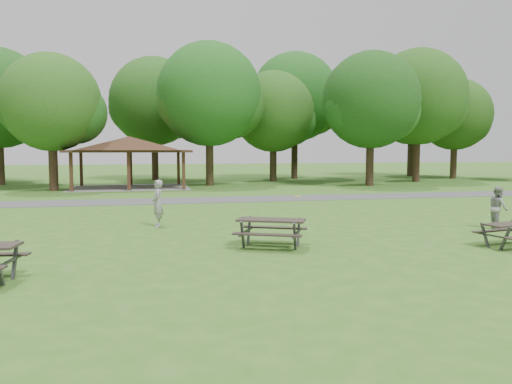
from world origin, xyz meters
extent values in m
plane|color=#35651C|center=(0.00, 0.00, 0.00)|extent=(160.00, 160.00, 0.00)
cube|color=#474749|center=(0.00, 14.00, 0.01)|extent=(120.00, 3.20, 0.02)
cube|color=#352013|center=(-7.70, 21.30, 1.30)|extent=(0.22, 0.22, 2.60)
cube|color=#3C2015|center=(-7.70, 26.70, 1.30)|extent=(0.22, 0.22, 2.60)
cube|color=#3B1F15|center=(-4.00, 21.30, 1.30)|extent=(0.22, 0.22, 2.60)
cube|color=#3D2616|center=(-4.00, 26.70, 1.30)|extent=(0.22, 0.22, 2.60)
cube|color=#382114|center=(-0.30, 21.30, 1.30)|extent=(0.22, 0.22, 2.60)
cube|color=#3E2816|center=(-0.30, 26.70, 1.30)|extent=(0.22, 0.22, 2.60)
cube|color=#301F13|center=(-4.00, 24.00, 2.68)|extent=(8.60, 6.60, 0.16)
pyramid|color=#382216|center=(-4.00, 24.00, 3.26)|extent=(7.01, 7.01, 1.00)
cube|color=gray|center=(-4.00, 24.00, 0.01)|extent=(8.40, 6.40, 0.03)
cylinder|color=#2F2015|center=(-14.00, 29.00, 1.92)|extent=(0.60, 0.60, 3.85)
sphere|color=#1C4D16|center=(-12.25, 29.30, 5.99)|extent=(5.07, 5.07, 5.07)
cylinder|color=#301E15|center=(-9.00, 22.50, 1.75)|extent=(0.60, 0.60, 3.50)
sphere|color=#204E16|center=(-9.00, 22.50, 5.97)|extent=(6.60, 6.60, 6.60)
sphere|color=#164814|center=(-7.52, 22.80, 5.31)|extent=(4.29, 4.29, 4.29)
sphere|color=#194413|center=(-10.32, 22.30, 5.48)|extent=(3.96, 3.96, 3.96)
cylinder|color=#2E2214|center=(2.00, 25.00, 2.01)|extent=(0.60, 0.60, 4.02)
sphere|color=#164D16|center=(2.00, 25.00, 7.02)|extent=(8.00, 8.00, 8.00)
sphere|color=#1A4413|center=(3.80, 25.30, 6.22)|extent=(5.20, 5.20, 5.20)
sphere|color=#1D4B15|center=(0.40, 24.80, 6.42)|extent=(4.80, 4.80, 4.80)
cylinder|color=black|center=(8.00, 28.50, 1.72)|extent=(0.60, 0.60, 3.43)
sphere|color=#1D4714|center=(8.00, 28.50, 6.05)|extent=(7.00, 7.00, 7.00)
sphere|color=#164714|center=(9.57, 28.80, 5.36)|extent=(4.55, 4.55, 4.55)
sphere|color=#1A4814|center=(6.60, 28.30, 5.53)|extent=(4.20, 4.20, 4.20)
cylinder|color=black|center=(14.00, 22.00, 1.89)|extent=(0.60, 0.60, 3.78)
sphere|color=#133F12|center=(14.00, 22.00, 6.55)|extent=(7.40, 7.40, 7.40)
sphere|color=#1B4D16|center=(15.66, 22.30, 5.81)|extent=(4.81, 4.81, 4.81)
sphere|color=#134513|center=(12.52, 21.80, 6.00)|extent=(4.44, 4.44, 4.44)
cylinder|color=#321F16|center=(20.00, 25.50, 2.10)|extent=(0.60, 0.60, 4.20)
sphere|color=#1C4714|center=(20.00, 25.50, 7.27)|extent=(8.20, 8.20, 8.20)
sphere|color=#1F4E16|center=(21.84, 25.80, 6.45)|extent=(5.33, 5.33, 5.33)
sphere|color=#1A3F12|center=(18.36, 25.30, 6.66)|extent=(4.92, 4.92, 4.92)
cylinder|color=#312116|center=(26.00, 29.00, 1.78)|extent=(0.60, 0.60, 3.57)
sphere|color=#1D4513|center=(26.00, 29.00, 6.12)|extent=(6.80, 6.80, 6.80)
sphere|color=#1F4A15|center=(27.53, 29.30, 5.44)|extent=(4.42, 4.42, 4.42)
sphere|color=#144012|center=(24.64, 28.80, 5.61)|extent=(4.08, 4.08, 4.08)
cylinder|color=black|center=(-2.00, 33.00, 2.06)|extent=(0.60, 0.60, 4.13)
sphere|color=#1A4814|center=(-2.00, 33.00, 7.13)|extent=(8.00, 8.00, 8.00)
sphere|color=#154915|center=(-0.20, 33.30, 6.33)|extent=(5.20, 5.20, 5.20)
sphere|color=#194313|center=(-3.60, 32.80, 6.53)|extent=(4.80, 4.80, 4.80)
cylinder|color=black|center=(11.00, 32.00, 2.27)|extent=(0.60, 0.60, 4.55)
sphere|color=#144915|center=(11.00, 32.00, 7.70)|extent=(8.40, 8.40, 8.40)
sphere|color=#1D4413|center=(12.89, 32.30, 6.86)|extent=(5.46, 5.46, 5.46)
sphere|color=#164112|center=(9.32, 31.80, 7.07)|extent=(5.04, 5.04, 5.04)
cylinder|color=black|center=(24.00, 33.50, 2.13)|extent=(0.60, 0.60, 4.27)
sphere|color=#1D4915|center=(24.00, 33.50, 7.27)|extent=(8.00, 8.00, 8.00)
sphere|color=#144012|center=(25.80, 33.80, 6.47)|extent=(5.20, 5.20, 5.20)
sphere|color=#184B15|center=(22.40, 33.30, 6.67)|extent=(4.80, 4.80, 4.80)
cube|color=#414144|center=(-5.80, -1.73, 0.40)|extent=(0.12, 0.42, 0.85)
cube|color=#464649|center=(-5.85, -2.13, 0.43)|extent=(0.29, 1.59, 0.05)
cube|color=#2C2520|center=(0.64, 0.37, 0.80)|extent=(2.11, 1.53, 0.05)
cube|color=black|center=(0.37, -0.22, 0.47)|extent=(1.90, 1.07, 0.04)
cube|color=#2C2520|center=(0.91, 0.96, 0.47)|extent=(1.90, 1.07, 0.04)
cube|color=#3B3A3D|center=(-0.22, 0.31, 0.40)|extent=(0.23, 0.40, 0.85)
cube|color=#3E3E41|center=(0.12, 1.06, 0.40)|extent=(0.23, 0.40, 0.85)
cube|color=#404043|center=(-0.05, 0.68, 0.43)|extent=(0.73, 1.48, 0.05)
cube|color=#39393C|center=(1.15, -0.32, 0.40)|extent=(0.23, 0.40, 0.85)
cube|color=#424245|center=(1.50, 0.43, 0.40)|extent=(0.23, 0.40, 0.85)
cube|color=#3D3D3F|center=(1.32, 0.05, 0.43)|extent=(0.73, 1.48, 0.05)
cube|color=#2A231E|center=(7.49, -1.14, 0.67)|extent=(1.75, 0.97, 0.05)
cube|color=black|center=(7.38, -0.60, 0.40)|extent=(1.67, 0.56, 0.04)
cube|color=#38383A|center=(6.93, -1.60, 0.34)|extent=(0.12, 0.35, 0.72)
cube|color=#3F3F41|center=(6.79, -0.93, 0.34)|extent=(0.12, 0.35, 0.72)
cube|color=#3C3B3E|center=(6.86, -1.27, 0.36)|extent=(0.32, 1.33, 0.05)
cylinder|color=yellow|center=(2.50, 3.67, 1.14)|extent=(0.26, 0.26, 0.02)
imported|color=gray|center=(-2.49, 5.01, 0.86)|extent=(0.43, 0.64, 1.73)
imported|color=gray|center=(9.40, 1.83, 0.76)|extent=(0.74, 0.86, 1.52)
camera|label=1|loc=(-2.92, -13.58, 2.88)|focal=35.00mm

